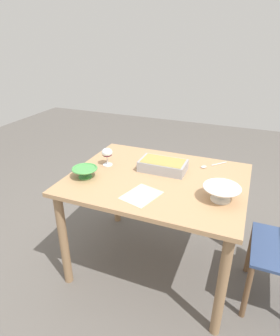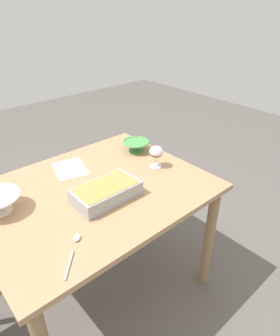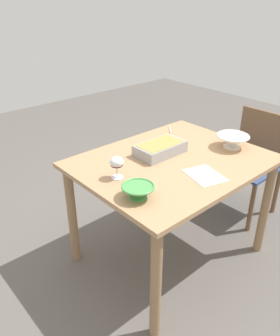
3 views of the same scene
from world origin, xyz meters
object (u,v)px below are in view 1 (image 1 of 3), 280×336
at_px(dining_table, 157,191).
at_px(wine_glass, 107,154).
at_px(mixing_bowl, 221,192).
at_px(serving_spoon, 209,166).
at_px(napkin, 141,195).
at_px(small_bowl, 85,172).
at_px(casserole_dish, 164,165).

height_order(dining_table, wine_glass, wine_glass).
height_order(wine_glass, mixing_bowl, wine_glass).
distance_m(serving_spoon, napkin, 0.65).
bearing_deg(dining_table, mixing_bowl, 163.10).
bearing_deg(wine_glass, small_bowl, 78.66).
bearing_deg(small_bowl, wine_glass, -101.34).
height_order(casserole_dish, napkin, casserole_dish).
height_order(dining_table, mixing_bowl, mixing_bowl).
bearing_deg(serving_spoon, casserole_dish, 32.94).
relative_size(dining_table, napkin, 5.16).
relative_size(serving_spoon, napkin, 0.81).
distance_m(dining_table, serving_spoon, 0.44).
relative_size(mixing_bowl, small_bowl, 1.26).
bearing_deg(mixing_bowl, small_bowl, 3.30).
bearing_deg(casserole_dish, dining_table, 87.58).
bearing_deg(napkin, mixing_bowl, -163.81).
bearing_deg(serving_spoon, small_bowl, 33.14).
bearing_deg(wine_glass, serving_spoon, -160.05).
distance_m(mixing_bowl, serving_spoon, 0.46).
distance_m(mixing_bowl, napkin, 0.47).
distance_m(dining_table, small_bowl, 0.51).
relative_size(mixing_bowl, serving_spoon, 1.19).
distance_m(wine_glass, serving_spoon, 0.75).
height_order(wine_glass, serving_spoon, wine_glass).
distance_m(small_bowl, serving_spoon, 0.90).
relative_size(dining_table, mixing_bowl, 5.36).
xyz_separation_m(mixing_bowl, napkin, (0.45, 0.13, -0.05)).
xyz_separation_m(casserole_dish, serving_spoon, (-0.29, -0.19, -0.04)).
distance_m(dining_table, mixing_bowl, 0.49).
bearing_deg(dining_table, casserole_dish, -92.42).
distance_m(wine_glass, mixing_bowl, 0.87).
xyz_separation_m(mixing_bowl, small_bowl, (0.89, 0.05, -0.01)).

